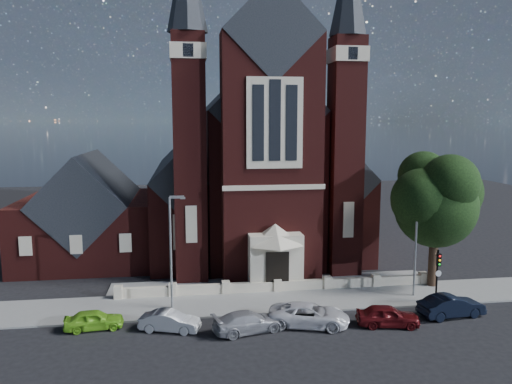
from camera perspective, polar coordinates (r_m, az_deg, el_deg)
ground at (r=47.52m, az=0.56°, el=-7.96°), size 120.00×120.00×0.00m
pavement_strip at (r=37.68m, az=3.00°, el=-12.33°), size 60.00×5.00×0.12m
forecourt_paving at (r=41.39m, az=1.92°, el=-10.43°), size 26.00×3.00×0.14m
forecourt_wall at (r=39.53m, az=2.44°, el=-11.34°), size 24.00×0.40×0.90m
church at (r=53.75m, az=-0.70°, el=2.80°), size 20.01×34.90×29.20m
parish_hall at (r=49.85m, az=-18.51°, el=-2.89°), size 12.00×12.20×10.24m
street_tree at (r=41.25m, az=20.18°, el=-1.03°), size 6.40×6.60×10.70m
street_lamp_left at (r=35.21m, az=-9.59°, el=-6.07°), size 1.16×0.22×8.09m
street_lamp_right at (r=39.06m, az=17.94°, el=-4.95°), size 1.16×0.22×8.09m
traffic_signal at (r=38.61m, az=20.07°, el=-8.29°), size 0.28×0.42×4.00m
car_lime_van at (r=34.34m, az=-18.03°, el=-13.70°), size 3.80×1.85×1.25m
car_silver_a at (r=32.96m, az=-9.82°, el=-14.35°), size 4.04×2.36×1.26m
car_silver_b at (r=32.36m, az=-0.89°, el=-14.61°), size 4.85×2.90×1.32m
car_white_suv at (r=33.39m, az=6.08°, el=-13.79°), size 5.65×3.69×1.45m
car_dark_red at (r=34.26m, az=14.82°, el=-13.51°), size 4.26×2.31×1.38m
car_navy at (r=37.07m, az=21.42°, el=-12.03°), size 4.68×2.14×1.49m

